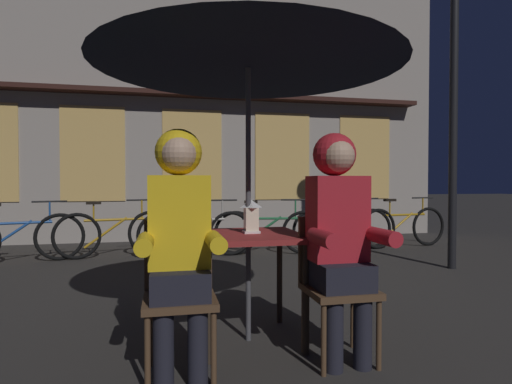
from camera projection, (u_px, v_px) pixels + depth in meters
name	position (u px, v px, depth m)	size (l,w,h in m)	color
ground_plane	(248.00, 340.00, 2.87)	(60.00, 60.00, 0.00)	#2D2B28
cafe_table	(248.00, 248.00, 2.85)	(0.72, 0.72, 0.74)	maroon
patio_umbrella	(248.00, 40.00, 2.82)	(2.10, 2.10, 2.31)	#4C4C51
lantern	(251.00, 215.00, 2.87)	(0.11, 0.11, 0.23)	white
chair_left	(179.00, 287.00, 2.39)	(0.40, 0.40, 0.87)	#513823
chair_right	(335.00, 278.00, 2.60)	(0.40, 0.40, 0.87)	#513823
person_left_hooded	(179.00, 226.00, 2.33)	(0.45, 0.56, 1.40)	black
person_right_hooded	(339.00, 222.00, 2.53)	(0.45, 0.56, 1.40)	black
shopfront_building	(191.00, 79.00, 8.05)	(10.00, 0.93, 6.20)	#9E9389
street_lamp	(454.00, 52.00, 5.18)	(0.32, 0.32, 3.88)	black
bicycle_nearest	(17.00, 238.00, 5.54)	(1.64, 0.46, 0.84)	black
bicycle_second	(115.00, 233.00, 6.05)	(1.65, 0.41, 0.84)	black
bicycle_third	(196.00, 233.00, 6.03)	(1.68, 0.11, 0.84)	black
bicycle_fourth	(270.00, 231.00, 6.25)	(1.66, 0.34, 0.84)	black
bicycle_fifth	(343.00, 228.00, 6.68)	(1.68, 0.11, 0.84)	black
bicycle_furthest	(404.00, 227.00, 6.94)	(1.67, 0.26, 0.84)	black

